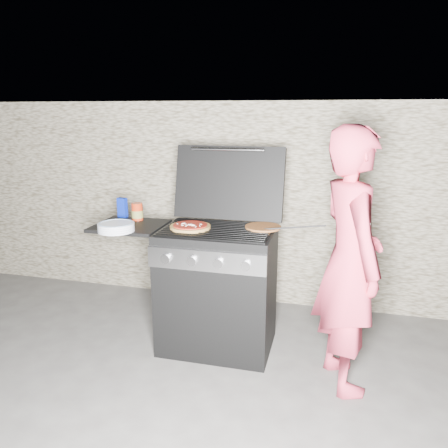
% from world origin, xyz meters
% --- Properties ---
extents(ground, '(50.00, 50.00, 0.00)m').
position_xyz_m(ground, '(0.00, 0.00, 0.00)').
color(ground, '#43403E').
extents(stone_wall, '(8.00, 0.35, 1.80)m').
position_xyz_m(stone_wall, '(0.00, 1.05, 0.90)').
color(stone_wall, '#A69C85').
rests_on(stone_wall, ground).
extents(gas_grill, '(1.34, 0.79, 0.91)m').
position_xyz_m(gas_grill, '(-0.25, 0.00, 0.46)').
color(gas_grill, black).
rests_on(gas_grill, ground).
extents(pizza_topped, '(0.30, 0.30, 0.03)m').
position_xyz_m(pizza_topped, '(-0.19, -0.03, 0.93)').
color(pizza_topped, '#DCB46C').
rests_on(pizza_topped, gas_grill).
extents(pizza_plain, '(0.32, 0.32, 0.01)m').
position_xyz_m(pizza_plain, '(0.31, 0.11, 0.92)').
color(pizza_plain, '#C06931').
rests_on(pizza_plain, gas_grill).
extents(sauce_jar, '(0.11, 0.11, 0.13)m').
position_xyz_m(sauce_jar, '(-0.67, 0.14, 0.97)').
color(sauce_jar, '#A72A0F').
rests_on(sauce_jar, gas_grill).
extents(blue_carton, '(0.08, 0.05, 0.15)m').
position_xyz_m(blue_carton, '(-0.82, 0.19, 0.98)').
color(blue_carton, '#071C8E').
rests_on(blue_carton, gas_grill).
extents(plate_stack, '(0.29, 0.29, 0.06)m').
position_xyz_m(plate_stack, '(-0.67, -0.20, 0.93)').
color(plate_stack, silver).
rests_on(plate_stack, gas_grill).
extents(person, '(0.58, 0.70, 1.65)m').
position_xyz_m(person, '(0.90, -0.22, 0.82)').
color(person, '#CB374E').
rests_on(person, ground).
extents(tongs, '(0.43, 0.10, 0.09)m').
position_xyz_m(tongs, '(0.53, 0.00, 0.96)').
color(tongs, black).
rests_on(tongs, gas_grill).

